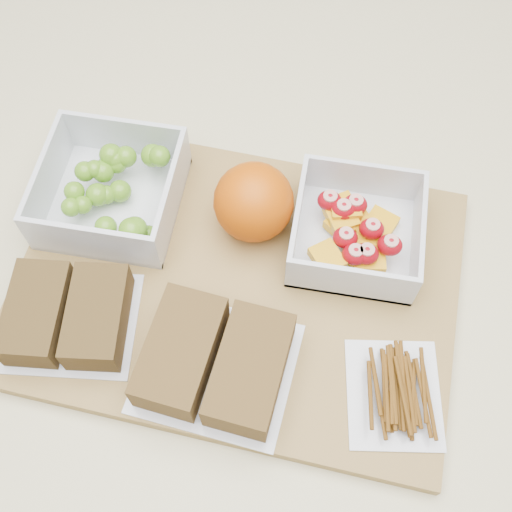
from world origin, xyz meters
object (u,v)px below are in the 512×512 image
object	(u,v)px
grape_container	(113,190)
fruit_container	(355,232)
sandwich_bag_center	(215,361)
pretzel_bag	(396,391)
orange	(254,202)
sandwich_bag_left	(68,315)
cutting_board	(237,285)

from	to	relation	value
grape_container	fruit_container	bearing A→B (deg)	-1.10
sandwich_bag_center	pretzel_bag	world-z (taller)	sandwich_bag_center
orange	pretzel_bag	distance (m)	0.22
grape_container	sandwich_bag_left	world-z (taller)	grape_container
fruit_container	grape_container	bearing A→B (deg)	178.90
grape_container	sandwich_bag_left	xyz separation A→B (m)	(-0.01, -0.14, -0.01)
cutting_board	sandwich_bag_center	distance (m)	0.09
fruit_container	sandwich_bag_center	size ratio (longest dim) A/B	0.83
cutting_board	sandwich_bag_left	distance (m)	0.16
fruit_container	orange	bearing A→B (deg)	177.28
grape_container	pretzel_bag	distance (m)	0.33
pretzel_bag	grape_container	bearing A→B (deg)	152.60
sandwich_bag_left	cutting_board	bearing A→B (deg)	25.74
cutting_board	pretzel_bag	size ratio (longest dim) A/B	3.81
fruit_container	sandwich_bag_left	size ratio (longest dim) A/B	0.93
fruit_container	sandwich_bag_left	bearing A→B (deg)	-152.20
fruit_container	sandwich_bag_center	world-z (taller)	fruit_container
grape_container	sandwich_bag_left	size ratio (longest dim) A/B	1.02
orange	pretzel_bag	size ratio (longest dim) A/B	0.71
orange	sandwich_bag_left	bearing A→B (deg)	-137.39
fruit_container	pretzel_bag	distance (m)	0.16
sandwich_bag_center	grape_container	bearing A→B (deg)	131.00
orange	sandwich_bag_center	size ratio (longest dim) A/B	0.53
grape_container	pretzel_bag	world-z (taller)	grape_container
fruit_container	orange	xyz separation A→B (m)	(-0.10, 0.00, 0.02)
sandwich_bag_left	sandwich_bag_center	bearing A→B (deg)	-8.21
fruit_container	orange	world-z (taller)	orange
grape_container	orange	bearing A→B (deg)	0.05
cutting_board	fruit_container	size ratio (longest dim) A/B	3.47
grape_container	orange	xyz separation A→B (m)	(0.14, 0.00, 0.02)
fruit_container	pretzel_bag	bearing A→B (deg)	-70.98
cutting_board	orange	size ratio (longest dim) A/B	5.39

